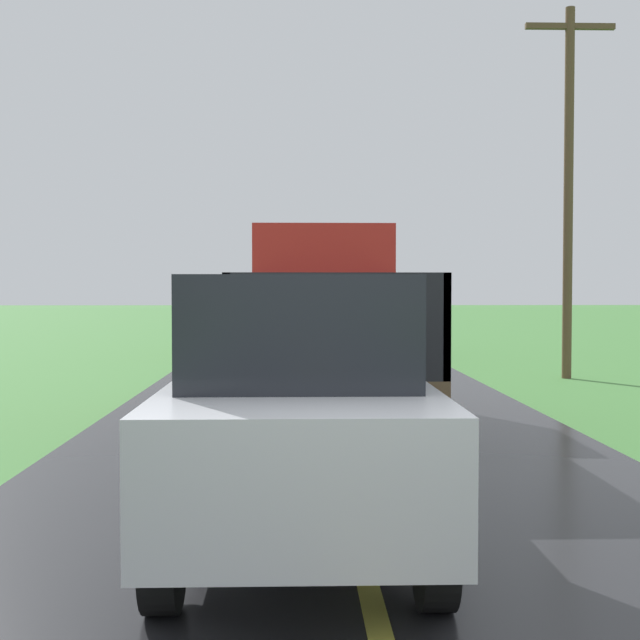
{
  "coord_description": "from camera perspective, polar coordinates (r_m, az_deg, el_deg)",
  "views": [
    {
      "loc": [
        -0.45,
        -3.3,
        1.91
      ],
      "look_at": [
        -0.04,
        10.84,
        1.4
      ],
      "focal_mm": 47.73,
      "sensor_mm": 36.0,
      "label": 1
    }
  ],
  "objects": [
    {
      "name": "utility_pole_roadside",
      "position": [
        19.09,
        16.32,
        8.94
      ],
      "size": [
        1.91,
        0.2,
        7.88
      ],
      "color": "brown",
      "rests_on": "ground"
    },
    {
      "name": "following_car",
      "position": [
        6.05,
        -1.43,
        -5.91
      ],
      "size": [
        1.74,
        4.1,
        1.92
      ],
      "color": "#B7BABF",
      "rests_on": "road_surface"
    },
    {
      "name": "banana_truck_far",
      "position": [
        25.45,
        -0.4,
        1.07
      ],
      "size": [
        2.38,
        5.81,
        2.8
      ],
      "color": "#2D2D30",
      "rests_on": "road_surface"
    },
    {
      "name": "banana_truck_near",
      "position": [
        12.19,
        0.32,
        -0.03
      ],
      "size": [
        2.38,
        5.82,
        2.8
      ],
      "color": "#2D2D30",
      "rests_on": "road_surface"
    }
  ]
}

